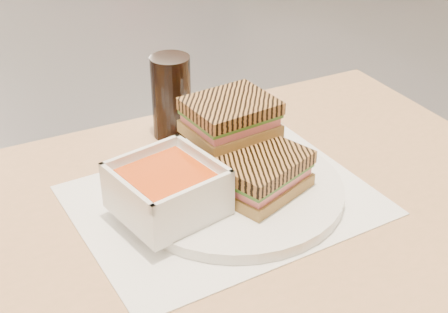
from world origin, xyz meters
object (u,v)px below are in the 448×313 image
panini_lower (259,173)px  plate (235,190)px  soup_bowl (167,191)px  cola_glass (171,97)px

panini_lower → plate: bearing=130.4°
soup_bowl → panini_lower: soup_bowl is taller
panini_lower → cola_glass: 0.23m
soup_bowl → plate: bearing=1.1°
panini_lower → cola_glass: size_ratio=1.07×
soup_bowl → cola_glass: 0.23m
soup_bowl → panini_lower: bearing=-10.6°
panini_lower → cola_glass: (-0.01, 0.23, 0.02)m
plate → cola_glass: 0.21m
panini_lower → cola_glass: cola_glass is taller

